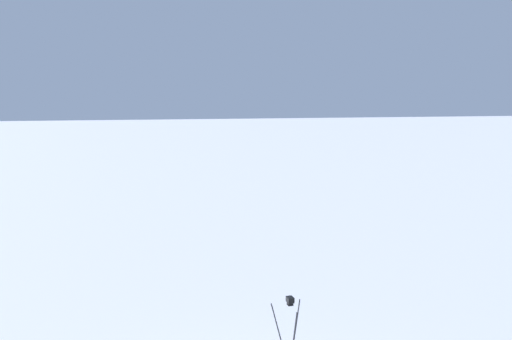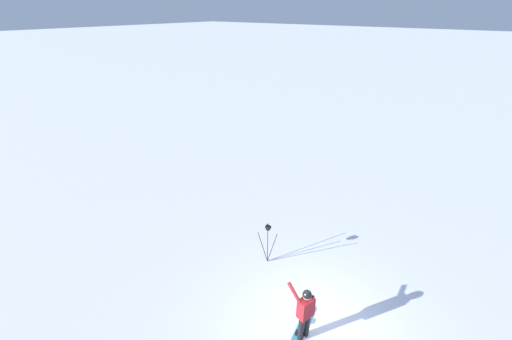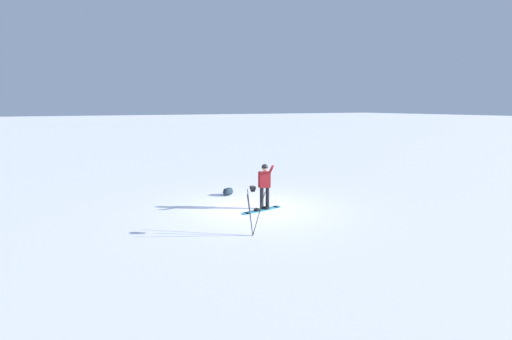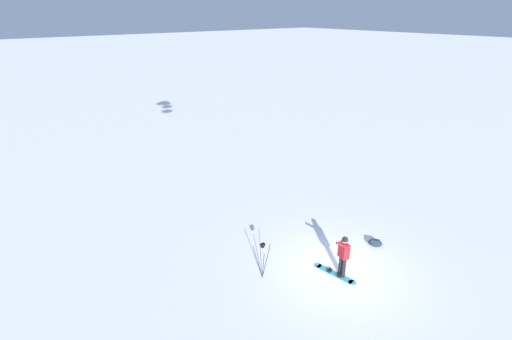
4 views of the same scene
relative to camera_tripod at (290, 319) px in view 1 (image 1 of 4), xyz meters
The scene contains 1 object.
camera_tripod is the anchor object (origin of this frame).
Camera 1 is at (2.07, 6.11, 5.16)m, focal length 36.24 mm.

